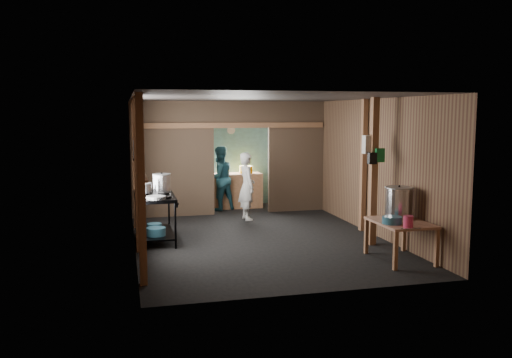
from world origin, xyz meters
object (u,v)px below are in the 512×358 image
object	(u,v)px
yellow_tub	(246,170)
cook	(247,186)
prep_table	(400,241)
stove_pot_large	(162,183)
gas_range	(155,218)
pink_bucket	(408,222)
stock_pot	(399,203)

from	to	relation	value
yellow_tub	cook	distance (m)	1.57
prep_table	stove_pot_large	world-z (taller)	stove_pot_large
cook	prep_table	bearing A→B (deg)	-161.37
yellow_tub	gas_range	bearing A→B (deg)	-128.36
prep_table	stove_pot_large	bearing A→B (deg)	143.11
stove_pot_large	prep_table	bearing A→B (deg)	-36.89
prep_table	pink_bucket	size ratio (longest dim) A/B	6.00
prep_table	yellow_tub	world-z (taller)	yellow_tub
stove_pot_large	stock_pot	bearing A→B (deg)	-33.14
pink_bucket	yellow_tub	world-z (taller)	yellow_tub
stock_pot	cook	xyz separation A→B (m)	(-1.74, 3.49, -0.13)
stock_pot	gas_range	bearing A→B (deg)	152.78
stock_pot	pink_bucket	size ratio (longest dim) A/B	3.01
stock_pot	stove_pot_large	bearing A→B (deg)	146.86
gas_range	stock_pot	size ratio (longest dim) A/B	2.74
prep_table	stock_pot	distance (m)	0.63
stove_pot_large	cook	bearing A→B (deg)	30.12
gas_range	cook	distance (m)	2.60
cook	pink_bucket	bearing A→B (deg)	-164.90
stove_pot_large	pink_bucket	world-z (taller)	stove_pot_large
stove_pot_large	yellow_tub	bearing A→B (deg)	49.55
stock_pot	pink_bucket	distance (m)	0.75
gas_range	stove_pot_large	size ratio (longest dim) A/B	4.18
stove_pot_large	stock_pot	world-z (taller)	stove_pot_large
gas_range	yellow_tub	size ratio (longest dim) A/B	4.50
prep_table	stock_pot	size ratio (longest dim) A/B	2.00
yellow_tub	stock_pot	bearing A→B (deg)	-74.28
stock_pot	yellow_tub	xyz separation A→B (m)	(-1.41, 5.01, 0.07)
yellow_tub	cook	world-z (taller)	cook
yellow_tub	cook	bearing A→B (deg)	-102.22
prep_table	pink_bucket	xyz separation A→B (m)	(-0.11, -0.43, 0.40)
stock_pot	yellow_tub	distance (m)	5.20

